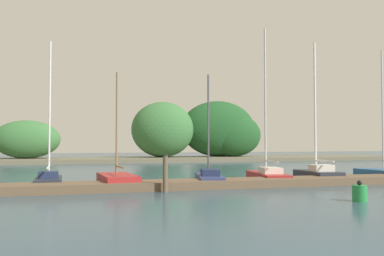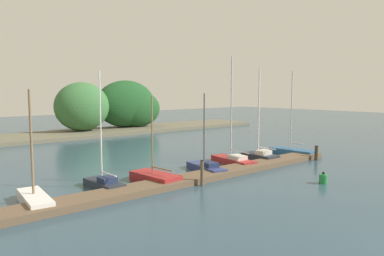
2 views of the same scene
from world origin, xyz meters
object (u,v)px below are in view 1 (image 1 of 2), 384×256
sailboat_4 (209,178)px  sailboat_6 (317,172)px  mooring_piling_1 (165,173)px  sailboat_2 (49,180)px  channel_buoy_0 (360,193)px  sailboat_5 (267,174)px  sailboat_3 (117,180)px

sailboat_4 → sailboat_6: size_ratio=0.73×
sailboat_6 → mooring_piling_1: sailboat_6 is taller
sailboat_2 → mooring_piling_1: sailboat_2 is taller
sailboat_2 → sailboat_6: (13.19, -0.35, 0.10)m
channel_buoy_0 → sailboat_4: bearing=114.2°
sailboat_5 → channel_buoy_0: size_ratio=11.12×
sailboat_4 → sailboat_6: 5.98m
sailboat_6 → channel_buoy_0: sailboat_6 is taller
sailboat_5 → channel_buoy_0: (-0.23, -7.48, -0.09)m
sailboat_2 → sailboat_3: 2.98m
sailboat_5 → sailboat_3: bearing=104.7°
sailboat_3 → mooring_piling_1: (1.67, -2.44, 0.43)m
sailboat_3 → sailboat_2: bearing=70.6°
sailboat_6 → sailboat_4: bearing=94.8°
sailboat_4 → sailboat_5: size_ratio=0.66×
mooring_piling_1 → channel_buoy_0: mooring_piling_1 is taller
sailboat_4 → mooring_piling_1: sailboat_4 is taller
sailboat_3 → sailboat_4: 4.33m
sailboat_4 → mooring_piling_1: size_ratio=3.52×
sailboat_2 → sailboat_3: sailboat_2 is taller
channel_buoy_0 → sailboat_5: bearing=88.3°
sailboat_5 → mooring_piling_1: 6.77m
sailboat_4 → sailboat_2: bearing=97.4°
sailboat_3 → mooring_piling_1: 2.99m
sailboat_5 → channel_buoy_0: 7.48m
sailboat_4 → mooring_piling_1: bearing=146.3°
sailboat_3 → sailboat_6: sailboat_6 is taller
sailboat_2 → sailboat_6: bearing=-92.8°
sailboat_5 → sailboat_6: sailboat_5 is taller
sailboat_2 → sailboat_5: bearing=-91.1°
sailboat_2 → channel_buoy_0: bearing=-127.1°
sailboat_5 → channel_buoy_0: sailboat_5 is taller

